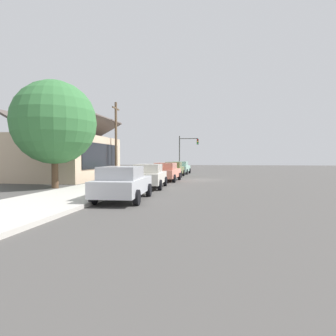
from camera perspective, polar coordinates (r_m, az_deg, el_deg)
The scene contains 12 objects.
ground_plane at distance 26.69m, azimuth 6.05°, elevation -2.32°, with size 120.00×120.00×0.00m, color #4C4947.
sidewalk_curb at distance 27.59m, azimuth -5.64°, elevation -2.02°, with size 60.00×4.20×0.16m, color beige.
car_silver at distance 13.56m, azimuth -8.87°, elevation -2.95°, with size 4.76×2.29×1.59m.
car_ivory at distance 19.07m, azimuth -3.74°, elevation -1.54°, with size 4.60×2.19×1.59m.
car_coral at distance 24.87m, azimuth -0.30°, elevation -0.74°, with size 4.68×2.10×1.59m.
car_olive at distance 30.89m, azimuth 1.21°, elevation -0.23°, with size 4.51×1.97×1.59m.
car_seafoam at distance 36.59m, azimuth 2.62°, elevation 0.10°, with size 4.49×2.14×1.59m.
storefront_building at distance 28.40m, azimuth -19.07°, elevation 2.15°, with size 10.71×6.85×5.86m.
shade_tree at distance 20.49m, azimuth -21.58°, elevation 8.34°, with size 5.45×5.45×7.04m.
traffic_light_main at distance 41.28m, azimuth 3.75°, elevation 4.02°, with size 0.37×2.79×5.20m.
utility_pole_wooden at distance 29.09m, azimuth -10.25°, elevation 5.75°, with size 1.80×0.24×7.50m.
fire_hydrant_red at distance 30.30m, azimuth -1.54°, elevation -0.87°, with size 0.22×0.22×0.71m.
Camera 1 is at (-26.57, -1.59, 1.96)m, focal length 30.80 mm.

